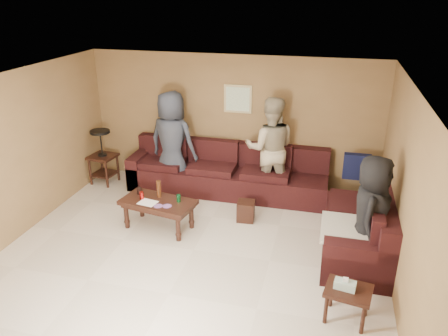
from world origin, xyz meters
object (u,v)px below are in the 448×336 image
Objects in this scene: coffee_table at (158,205)px; sectional_sofa at (265,193)px; end_table_left at (103,156)px; side_table_right at (347,293)px; waste_bin at (246,211)px; person_right at (370,214)px; person_left at (172,142)px; person_middle at (270,148)px.

sectional_sofa is at bearing 33.47° from coffee_table.
coffee_table is at bearing -38.99° from end_table_left.
waste_bin is at bearing 128.35° from side_table_right.
side_table_right is at bearing 177.07° from person_right.
person_right is (3.16, -0.30, 0.41)m from coffee_table.
side_table_right is at bearing -61.22° from sectional_sofa.
sectional_sofa is 2.45× the size of person_left.
person_left is 1.01× the size of person_middle.
end_table_left is 3.23× the size of waste_bin.
side_table_right is 2.58m from waste_bin.
person_middle reaches higher than person_right.
coffee_table is 1.16× the size of end_table_left.
person_left is at bearing 72.51° from person_right.
waste_bin is 2.16m from person_right.
waste_bin is 1.28m from person_middle.
person_right is (1.63, -1.88, -0.11)m from person_middle.
person_left is at bearing 137.70° from side_table_right.
person_left is at bearing 166.51° from sectional_sofa.
person_left reaches higher than side_table_right.
person_middle is (-0.02, 0.55, 0.61)m from sectional_sofa.
end_table_left is at bearing 173.75° from sectional_sofa.
coffee_table is at bearing 38.15° from person_middle.
person_left is (1.43, 0.08, 0.38)m from end_table_left.
coffee_table is at bearing -155.73° from waste_bin.
sectional_sofa is 2.81m from side_table_right.
sectional_sofa is 13.94× the size of waste_bin.
sectional_sofa is 3.29m from end_table_left.
sectional_sofa is 4.31× the size of end_table_left.
sectional_sofa is 2.82× the size of person_right.
person_right is (0.25, 1.13, 0.45)m from side_table_right.
coffee_table is 1.59m from person_left.
sectional_sofa is 1.86m from coffee_table.
person_middle is at bearing 45.93° from coffee_table.
side_table_right is at bearing -31.40° from end_table_left.
end_table_left is 5.41m from side_table_right.
person_right is at bearing 123.09° from person_middle.
end_table_left is at bearing 80.61° from person_right.
person_middle is (-1.37, 3.01, 0.57)m from side_table_right.
person_left reaches higher than sectional_sofa.
sectional_sofa is 8.02× the size of side_table_right.
side_table_right is 4.34m from person_left.
person_right reaches higher than side_table_right.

